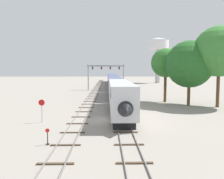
% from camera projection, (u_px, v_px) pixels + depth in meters
% --- Properties ---
extents(ground_plane, '(400.00, 400.00, 0.00)m').
position_uv_depth(ground_plane, '(106.00, 120.00, 30.01)').
color(ground_plane, gray).
extents(track_main, '(2.60, 200.00, 0.16)m').
position_uv_depth(track_main, '(112.00, 87.00, 89.82)').
color(track_main, slate).
rests_on(track_main, ground).
extents(track_near, '(2.60, 160.00, 0.16)m').
position_uv_depth(track_near, '(95.00, 91.00, 69.77)').
color(track_near, slate).
rests_on(track_near, ground).
extents(passenger_train, '(3.04, 112.30, 4.80)m').
position_uv_depth(passenger_train, '(112.00, 81.00, 79.56)').
color(passenger_train, silver).
rests_on(passenger_train, ground).
extents(signal_gantry, '(12.10, 0.49, 8.46)m').
position_uv_depth(signal_gantry, '(106.00, 71.00, 75.03)').
color(signal_gantry, '#999BA0').
rests_on(signal_gantry, ground).
extents(water_tower, '(10.41, 10.41, 22.56)m').
position_uv_depth(water_tower, '(158.00, 47.00, 115.42)').
color(water_tower, beige).
rests_on(water_tower, ground).
extents(switch_stand, '(0.36, 0.24, 1.46)m').
position_uv_depth(switch_stand, '(48.00, 139.00, 20.12)').
color(switch_stand, black).
rests_on(switch_stand, ground).
extents(stop_sign, '(0.76, 0.08, 2.88)m').
position_uv_depth(stop_sign, '(42.00, 108.00, 28.59)').
color(stop_sign, gray).
rests_on(stop_sign, ground).
extents(trackside_tree_left, '(8.63, 8.63, 11.90)m').
position_uv_depth(trackside_tree_left, '(190.00, 64.00, 42.27)').
color(trackside_tree_left, brown).
rests_on(trackside_tree_left, ground).
extents(trackside_tree_mid, '(8.83, 8.83, 14.18)m').
position_uv_depth(trackside_tree_mid, '(219.00, 51.00, 40.02)').
color(trackside_tree_mid, brown).
rests_on(trackside_tree_mid, ground).
extents(trackside_tree_right, '(5.88, 5.88, 10.91)m').
position_uv_depth(trackside_tree_right, '(166.00, 63.00, 46.67)').
color(trackside_tree_right, brown).
rests_on(trackside_tree_right, ground).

